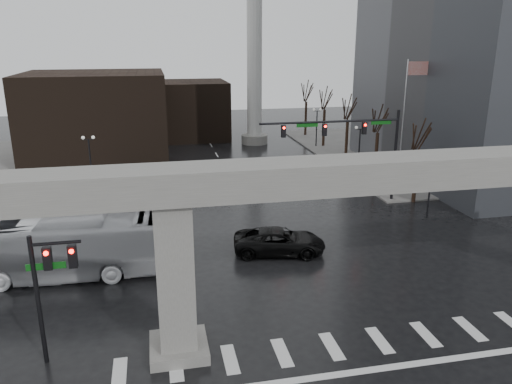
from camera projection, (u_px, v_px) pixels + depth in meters
ground at (325, 334)px, 24.17m from camera, size 160.00×160.00×0.00m
sidewalk_ne at (425, 152)px, 62.91m from camera, size 28.00×36.00×0.15m
elevated_guideway at (358, 198)px, 22.40m from camera, size 48.00×2.60×8.70m
building_far_left at (97, 115)px, 59.26m from camera, size 16.00×14.00×10.00m
building_far_mid at (191, 110)px, 71.25m from camera, size 10.00×10.00×8.00m
smokestack at (254, 42)px, 64.45m from camera, size 3.60×3.60×30.00m
signal_mast_arm at (355, 137)px, 41.80m from camera, size 12.12×0.43×8.00m
signal_left_pole at (49, 278)px, 21.05m from camera, size 2.30×0.30×6.00m
flagpole_assembly at (407, 110)px, 45.53m from camera, size 2.06×0.12×12.00m
lamp_right_0 at (431, 176)px, 38.89m from camera, size 1.22×0.32×5.11m
lamp_right_1 at (360, 141)px, 51.99m from camera, size 1.22×0.32×5.11m
lamp_right_2 at (317, 121)px, 65.08m from camera, size 1.22×0.32×5.11m
lamp_left_0 at (67, 198)px, 33.61m from camera, size 1.22×0.32×5.11m
lamp_left_1 at (90, 153)px, 46.71m from camera, size 1.22×0.32×5.11m
lamp_left_2 at (102, 128)px, 59.80m from camera, size 1.22×0.32×5.11m
tree_right_0 at (416, 171)px, 43.05m from camera, size 1.09×1.58×7.50m
tree_right_1 at (377, 151)px, 50.51m from camera, size 1.09×1.61×7.67m
tree_right_2 at (347, 136)px, 57.98m from camera, size 1.10×1.63×7.85m
tree_right_3 at (324, 124)px, 65.45m from camera, size 1.11×1.66×8.02m
tree_right_4 at (306, 115)px, 72.91m from camera, size 1.12×1.69×8.19m
pickup_truck at (279, 241)px, 33.13m from camera, size 6.50×3.95×1.69m
city_bus at (51, 248)px, 29.46m from camera, size 13.53×3.85×3.73m
far_car at (210, 177)px, 48.49m from camera, size 2.18×4.93×1.65m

